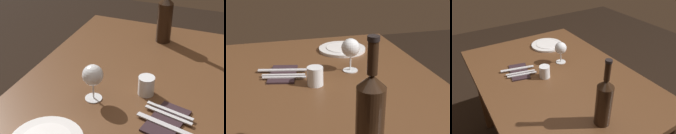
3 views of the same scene
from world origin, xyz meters
TOP-DOWN VIEW (x-y plane):
  - dining_table at (0.00, 0.00)m, footprint 1.30×0.90m
  - wine_glass_left at (0.13, -0.11)m, footprint 0.08×0.08m
  - wine_bottle at (-0.45, 0.02)m, footprint 0.07×0.07m
  - water_tumbler at (0.02, 0.07)m, footprint 0.06×0.06m
  - dinner_plate at (0.40, -0.15)m, footprint 0.24×0.24m
  - folded_napkin at (0.16, 0.18)m, footprint 0.21×0.15m
  - fork_inner at (0.13, 0.18)m, footprint 0.05×0.18m
  - fork_outer at (0.11, 0.18)m, footprint 0.05×0.18m
  - table_knife at (0.19, 0.18)m, footprint 0.07×0.21m

SIDE VIEW (x-z plane):
  - dining_table at x=0.00m, z-range 0.28..1.02m
  - folded_napkin at x=0.16m, z-range 0.74..0.75m
  - dinner_plate at x=0.40m, z-range 0.74..0.76m
  - fork_inner at x=0.13m, z-range 0.75..0.75m
  - fork_outer at x=0.11m, z-range 0.75..0.75m
  - table_knife at x=0.19m, z-range 0.75..0.75m
  - water_tumbler at x=0.02m, z-range 0.74..0.81m
  - wine_glass_left at x=0.13m, z-range 0.77..0.92m
  - wine_bottle at x=-0.45m, z-range 0.70..1.03m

